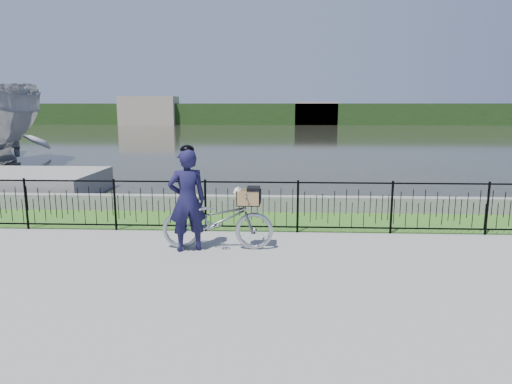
{
  "coord_description": "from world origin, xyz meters",
  "views": [
    {
      "loc": [
        0.55,
        -8.01,
        2.71
      ],
      "look_at": [
        0.13,
        1.0,
        1.0
      ],
      "focal_mm": 32.0,
      "sensor_mm": 36.0,
      "label": 1
    }
  ],
  "objects": [
    {
      "name": "bicycle_rig",
      "position": [
        -0.57,
        0.4,
        0.57
      ],
      "size": [
        2.13,
        0.74,
        1.23
      ],
      "color": "#A1A4AC",
      "rests_on": "ground"
    },
    {
      "name": "far_treeline",
      "position": [
        0.0,
        60.0,
        1.5
      ],
      "size": [
        120.0,
        6.0,
        3.0
      ],
      "primitive_type": "cube",
      "color": "#223E18",
      "rests_on": "ground"
    },
    {
      "name": "grass_strip",
      "position": [
        0.0,
        2.6,
        0.0
      ],
      "size": [
        60.0,
        2.0,
        0.01
      ],
      "primitive_type": "cube",
      "color": "#386A21",
      "rests_on": "ground"
    },
    {
      "name": "water",
      "position": [
        0.0,
        33.0,
        0.0
      ],
      "size": [
        120.0,
        120.0,
        0.0
      ],
      "primitive_type": "plane",
      "color": "#292A1F",
      "rests_on": "ground"
    },
    {
      "name": "quay_wall",
      "position": [
        0.0,
        3.6,
        0.2
      ],
      "size": [
        60.0,
        0.3,
        0.4
      ],
      "primitive_type": "cube",
      "color": "gray",
      "rests_on": "ground"
    },
    {
      "name": "fence",
      "position": [
        0.0,
        1.6,
        0.58
      ],
      "size": [
        14.0,
        0.06,
        1.15
      ],
      "primitive_type": null,
      "color": "black",
      "rests_on": "ground"
    },
    {
      "name": "cyclist",
      "position": [
        -1.13,
        0.26,
        0.99
      ],
      "size": [
        0.82,
        0.67,
        2.01
      ],
      "color": "#161437",
      "rests_on": "ground"
    },
    {
      "name": "ground",
      "position": [
        0.0,
        0.0,
        0.0
      ],
      "size": [
        120.0,
        120.0,
        0.0
      ],
      "primitive_type": "plane",
      "color": "gray",
      "rests_on": "ground"
    },
    {
      "name": "far_building_left",
      "position": [
        -18.0,
        58.0,
        2.0
      ],
      "size": [
        8.0,
        4.0,
        4.0
      ],
      "primitive_type": "cube",
      "color": "#A39483",
      "rests_on": "ground"
    },
    {
      "name": "far_building_right",
      "position": [
        6.0,
        58.5,
        1.6
      ],
      "size": [
        6.0,
        3.0,
        3.2
      ],
      "primitive_type": "cube",
      "color": "#A39483",
      "rests_on": "ground"
    }
  ]
}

